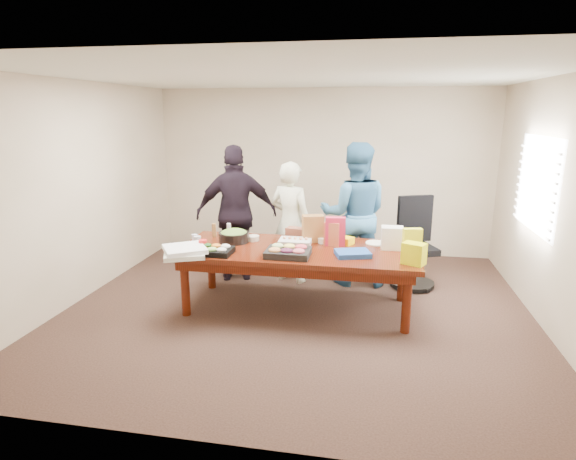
% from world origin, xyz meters
% --- Properties ---
extents(floor, '(5.50, 5.00, 0.02)m').
position_xyz_m(floor, '(0.00, 0.00, -0.01)').
color(floor, '#47301E').
rests_on(floor, ground).
extents(ceiling, '(5.50, 5.00, 0.02)m').
position_xyz_m(ceiling, '(0.00, 0.00, 2.71)').
color(ceiling, white).
rests_on(ceiling, wall_back).
extents(wall_back, '(5.50, 0.04, 2.70)m').
position_xyz_m(wall_back, '(0.00, 2.50, 1.35)').
color(wall_back, beige).
rests_on(wall_back, floor).
extents(wall_front, '(5.50, 0.04, 2.70)m').
position_xyz_m(wall_front, '(0.00, -2.50, 1.35)').
color(wall_front, beige).
rests_on(wall_front, floor).
extents(wall_left, '(0.04, 5.00, 2.70)m').
position_xyz_m(wall_left, '(-2.75, 0.00, 1.35)').
color(wall_left, beige).
rests_on(wall_left, floor).
extents(wall_right, '(0.04, 5.00, 2.70)m').
position_xyz_m(wall_right, '(2.75, 0.00, 1.35)').
color(wall_right, beige).
rests_on(wall_right, floor).
extents(window_panel, '(0.03, 1.40, 1.10)m').
position_xyz_m(window_panel, '(2.72, 0.60, 1.50)').
color(window_panel, white).
rests_on(window_panel, wall_right).
extents(window_blinds, '(0.04, 1.36, 1.00)m').
position_xyz_m(window_blinds, '(2.68, 0.60, 1.50)').
color(window_blinds, beige).
rests_on(window_blinds, wall_right).
extents(conference_table, '(2.80, 1.20, 0.75)m').
position_xyz_m(conference_table, '(0.00, 0.00, 0.38)').
color(conference_table, '#4C1C0F').
rests_on(conference_table, floor).
extents(office_chair, '(0.78, 0.78, 1.17)m').
position_xyz_m(office_chair, '(1.42, 0.98, 0.58)').
color(office_chair, black).
rests_on(office_chair, floor).
extents(person_center, '(0.71, 0.59, 1.68)m').
position_xyz_m(person_center, '(-0.25, 0.93, 0.84)').
color(person_center, beige).
rests_on(person_center, floor).
extents(person_right, '(1.00, 0.80, 1.94)m').
position_xyz_m(person_right, '(0.61, 1.00, 0.97)').
color(person_right, teal).
rests_on(person_right, floor).
extents(person_left, '(1.19, 0.76, 1.89)m').
position_xyz_m(person_left, '(-1.01, 0.88, 0.95)').
color(person_left, black).
rests_on(person_left, floor).
extents(veggie_tray, '(0.41, 0.33, 0.06)m').
position_xyz_m(veggie_tray, '(-0.90, -0.38, 0.78)').
color(veggie_tray, black).
rests_on(veggie_tray, conference_table).
extents(fruit_tray, '(0.49, 0.39, 0.07)m').
position_xyz_m(fruit_tray, '(-0.06, -0.32, 0.79)').
color(fruit_tray, black).
rests_on(fruit_tray, conference_table).
extents(sheet_cake, '(0.39, 0.30, 0.07)m').
position_xyz_m(sheet_cake, '(-0.06, 0.15, 0.78)').
color(sheet_cake, silver).
rests_on(sheet_cake, conference_table).
extents(salad_bowl, '(0.42, 0.42, 0.12)m').
position_xyz_m(salad_bowl, '(-0.83, 0.15, 0.81)').
color(salad_bowl, black).
rests_on(salad_bowl, conference_table).
extents(chip_bag_blue, '(0.44, 0.38, 0.06)m').
position_xyz_m(chip_bag_blue, '(0.65, -0.18, 0.78)').
color(chip_bag_blue, '#1F499D').
rests_on(chip_bag_blue, conference_table).
extents(chip_bag_red, '(0.25, 0.12, 0.35)m').
position_xyz_m(chip_bag_red, '(0.42, 0.21, 0.92)').
color(chip_bag_red, red).
rests_on(chip_bag_red, conference_table).
extents(chip_bag_yellow, '(0.22, 0.12, 0.31)m').
position_xyz_m(chip_bag_yellow, '(1.30, -0.04, 0.91)').
color(chip_bag_yellow, '#F6FF27').
rests_on(chip_bag_yellow, conference_table).
extents(chip_bag_orange, '(0.19, 0.10, 0.29)m').
position_xyz_m(chip_bag_orange, '(0.38, 0.19, 0.89)').
color(chip_bag_orange, '#CB603A').
rests_on(chip_bag_orange, conference_table).
extents(mayo_jar, '(0.09, 0.09, 0.12)m').
position_xyz_m(mayo_jar, '(0.14, 0.39, 0.81)').
color(mayo_jar, white).
rests_on(mayo_jar, conference_table).
extents(mustard_bottle, '(0.07, 0.07, 0.18)m').
position_xyz_m(mustard_bottle, '(0.01, 0.43, 0.84)').
color(mustard_bottle, '#EEB500').
rests_on(mustard_bottle, conference_table).
extents(dressing_bottle, '(0.07, 0.07, 0.18)m').
position_xyz_m(dressing_bottle, '(-1.15, 0.33, 0.84)').
color(dressing_bottle, brown).
rests_on(dressing_bottle, conference_table).
extents(ranch_bottle, '(0.07, 0.07, 0.16)m').
position_xyz_m(ranch_bottle, '(-0.98, 0.43, 0.83)').
color(ranch_bottle, silver).
rests_on(ranch_bottle, conference_table).
extents(banana_bunch, '(0.30, 0.26, 0.09)m').
position_xyz_m(banana_bunch, '(0.50, 0.31, 0.79)').
color(banana_bunch, '#FFD300').
rests_on(banana_bunch, conference_table).
extents(bread_loaf, '(0.35, 0.22, 0.13)m').
position_xyz_m(bread_loaf, '(-0.06, 0.47, 0.81)').
color(bread_loaf, brown).
rests_on(bread_loaf, conference_table).
extents(kraft_bag, '(0.29, 0.22, 0.33)m').
position_xyz_m(kraft_bag, '(0.13, 0.33, 0.92)').
color(kraft_bag, '#945F2F').
rests_on(kraft_bag, conference_table).
extents(red_cup, '(0.11, 0.11, 0.13)m').
position_xyz_m(red_cup, '(-1.07, -0.30, 0.82)').
color(red_cup, red).
rests_on(red_cup, conference_table).
extents(clear_cup_a, '(0.10, 0.10, 0.12)m').
position_xyz_m(clear_cup_a, '(-1.21, -0.10, 0.81)').
color(clear_cup_a, silver).
rests_on(clear_cup_a, conference_table).
extents(clear_cup_b, '(0.07, 0.07, 0.10)m').
position_xyz_m(clear_cup_b, '(-1.30, 0.04, 0.80)').
color(clear_cup_b, white).
rests_on(clear_cup_b, conference_table).
extents(pizza_box_lower, '(0.58, 0.58, 0.05)m').
position_xyz_m(pizza_box_lower, '(-1.21, -0.52, 0.78)').
color(pizza_box_lower, silver).
rests_on(pizza_box_lower, conference_table).
extents(pizza_box_upper, '(0.61, 0.61, 0.05)m').
position_xyz_m(pizza_box_upper, '(-1.21, -0.51, 0.83)').
color(pizza_box_upper, white).
rests_on(pizza_box_upper, pizza_box_lower).
extents(plate_a, '(0.30, 0.30, 0.01)m').
position_xyz_m(plate_a, '(0.91, 0.36, 0.76)').
color(plate_a, white).
rests_on(plate_a, conference_table).
extents(plate_b, '(0.28, 0.28, 0.01)m').
position_xyz_m(plate_b, '(0.90, 0.39, 0.76)').
color(plate_b, silver).
rests_on(plate_b, conference_table).
extents(dip_bowl_a, '(0.18, 0.18, 0.06)m').
position_xyz_m(dip_bowl_a, '(0.28, 0.30, 0.78)').
color(dip_bowl_a, beige).
rests_on(dip_bowl_a, conference_table).
extents(dip_bowl_b, '(0.18, 0.18, 0.06)m').
position_xyz_m(dip_bowl_b, '(-0.61, 0.24, 0.78)').
color(dip_bowl_b, beige).
rests_on(dip_bowl_b, conference_table).
extents(grocery_bag_white, '(0.25, 0.18, 0.27)m').
position_xyz_m(grocery_bag_white, '(1.09, 0.18, 0.88)').
color(grocery_bag_white, white).
rests_on(grocery_bag_white, conference_table).
extents(grocery_bag_yellow, '(0.28, 0.25, 0.23)m').
position_xyz_m(grocery_bag_yellow, '(1.30, -0.36, 0.86)').
color(grocery_bag_yellow, '#E9EE07').
rests_on(grocery_bag_yellow, conference_table).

